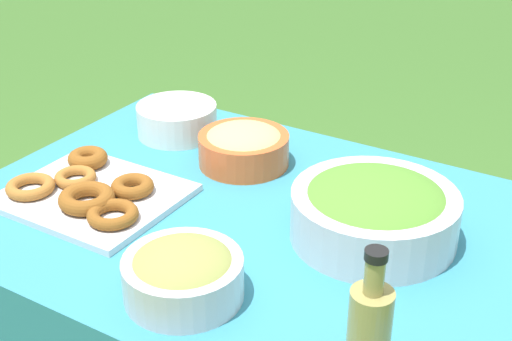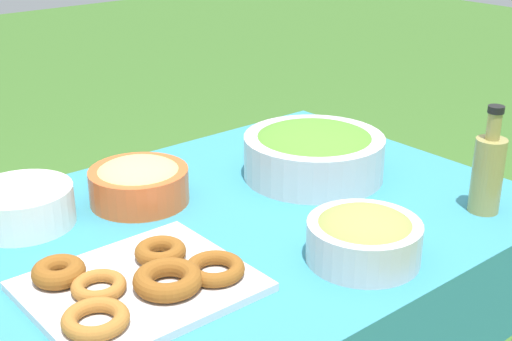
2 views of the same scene
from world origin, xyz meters
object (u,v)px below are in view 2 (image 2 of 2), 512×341
(salad_bowl, at_px, (314,151))
(donut_platter, at_px, (139,282))
(pasta_bowl, at_px, (139,181))
(olive_bowl, at_px, (364,237))
(olive_oil_bottle, at_px, (488,171))
(plate_stack, at_px, (23,206))

(salad_bowl, distance_m, donut_platter, 0.64)
(salad_bowl, xyz_separation_m, pasta_bowl, (0.41, -0.15, -0.02))
(salad_bowl, relative_size, olive_bowl, 1.55)
(donut_platter, bearing_deg, salad_bowl, -163.15)
(salad_bowl, bearing_deg, olive_bowl, 58.90)
(salad_bowl, xyz_separation_m, olive_oil_bottle, (-0.15, 0.38, 0.03))
(pasta_bowl, height_order, donut_platter, pasta_bowl)
(plate_stack, distance_m, olive_oil_bottle, 1.00)
(pasta_bowl, relative_size, olive_oil_bottle, 0.93)
(salad_bowl, bearing_deg, pasta_bowl, -19.80)
(donut_platter, distance_m, plate_stack, 0.39)
(salad_bowl, bearing_deg, olive_oil_bottle, 111.45)
(plate_stack, bearing_deg, pasta_bowl, 166.86)
(salad_bowl, relative_size, plate_stack, 1.60)
(donut_platter, bearing_deg, pasta_bowl, -121.49)
(olive_oil_bottle, relative_size, olive_bowl, 1.10)
(donut_platter, relative_size, olive_bowl, 1.73)
(salad_bowl, relative_size, olive_oil_bottle, 1.41)
(pasta_bowl, distance_m, donut_platter, 0.39)
(pasta_bowl, bearing_deg, salad_bowl, 160.20)
(olive_oil_bottle, distance_m, olive_bowl, 0.37)
(salad_bowl, distance_m, plate_stack, 0.69)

